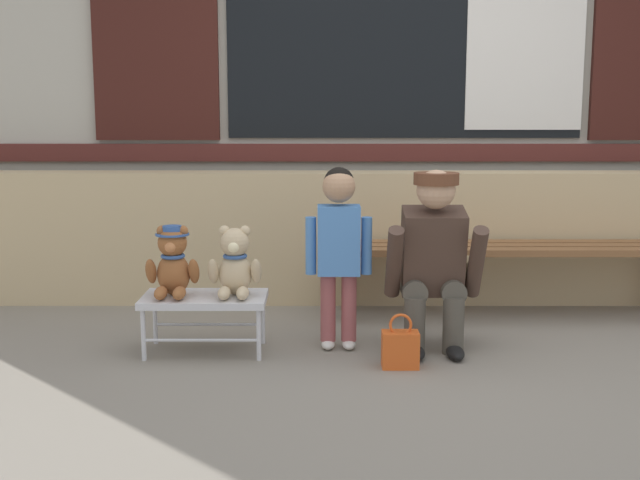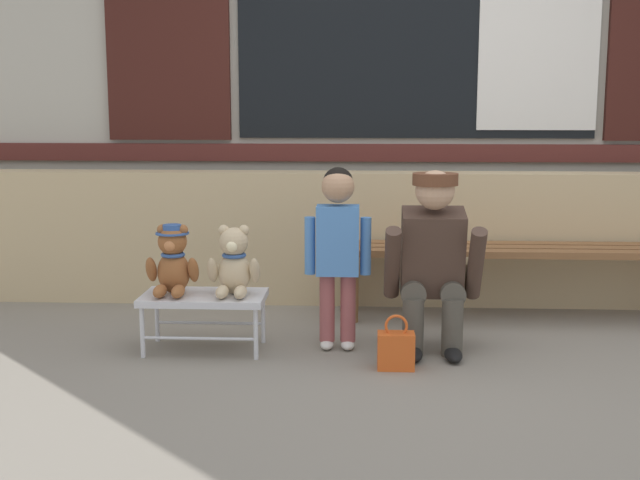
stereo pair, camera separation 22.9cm
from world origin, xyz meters
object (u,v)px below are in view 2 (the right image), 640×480
Objects in this scene: small_display_bench at (204,300)px; teddy_bear_with_hat at (173,261)px; handbag_on_ground at (396,350)px; adult_crouching at (435,261)px; teddy_bear_plain at (234,264)px; child_standing at (338,238)px; wooden_bench_long at (515,257)px.

teddy_bear_with_hat reaches higher than small_display_bench.
teddy_bear_with_hat is at bearing 167.12° from handbag_on_ground.
small_display_bench is 1.76× the size of teddy_bear_with_hat.
small_display_bench is 0.67× the size of adult_crouching.
small_display_bench is 0.25m from teddy_bear_plain.
child_standing is 3.52× the size of handbag_on_ground.
adult_crouching is at bearing 2.26° from small_display_bench.
handbag_on_ground is (0.99, -0.26, -0.17)m from small_display_bench.
adult_crouching reaches higher than handbag_on_ground.
teddy_bear_with_hat is (-1.90, -0.74, 0.10)m from wooden_bench_long.
adult_crouching reaches higher than wooden_bench_long.
teddy_bear_plain is (-1.58, -0.74, 0.09)m from wooden_bench_long.
wooden_bench_long reaches higher than small_display_bench.
handbag_on_ground is at bearing -126.51° from wooden_bench_long.
adult_crouching is (-0.54, -0.70, 0.11)m from wooden_bench_long.
wooden_bench_long is at bearing 21.41° from teddy_bear_with_hat.
adult_crouching is (0.50, -0.02, -0.11)m from child_standing.
small_display_bench reaches higher than handbag_on_ground.
adult_crouching is 3.49× the size of handbag_on_ground.
small_display_bench is at bearing -177.74° from adult_crouching.
teddy_bear_with_hat is 1.34× the size of handbag_on_ground.
teddy_bear_plain is at bearing 162.46° from handbag_on_ground.
wooden_bench_long is at bearing 52.26° from adult_crouching.
handbag_on_ground is (-0.75, -1.01, -0.28)m from wooden_bench_long.
child_standing is (0.54, 0.07, 0.13)m from teddy_bear_plain.
adult_crouching is (1.20, 0.05, 0.21)m from small_display_bench.
small_display_bench is (-1.74, -0.75, -0.11)m from wooden_bench_long.
wooden_bench_long is 3.28× the size of small_display_bench.
handbag_on_ground is at bearing -12.88° from teddy_bear_with_hat.
teddy_bear_with_hat reaches higher than handbag_on_ground.
adult_crouching is (1.36, 0.04, 0.01)m from teddy_bear_with_hat.
teddy_bear_plain is at bearing -177.47° from adult_crouching.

